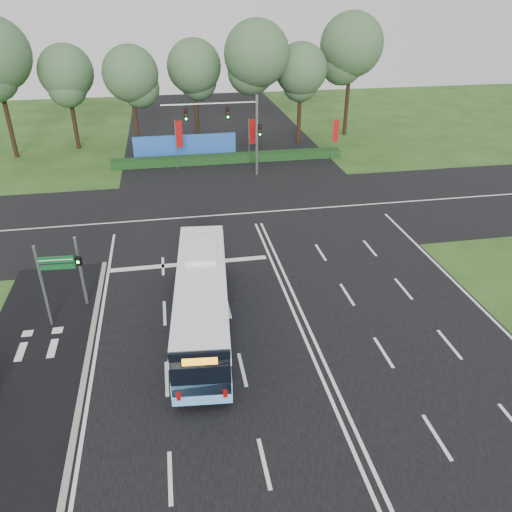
# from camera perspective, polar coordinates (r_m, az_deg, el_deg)

# --- Properties ---
(ground) EXTENTS (120.00, 120.00, 0.00)m
(ground) POSITION_cam_1_polar(r_m,az_deg,el_deg) (27.02, 3.74, -5.16)
(ground) COLOR #254A18
(ground) RESTS_ON ground
(road_main) EXTENTS (20.00, 120.00, 0.04)m
(road_main) POSITION_cam_1_polar(r_m,az_deg,el_deg) (27.01, 3.74, -5.13)
(road_main) COLOR black
(road_main) RESTS_ON ground
(road_cross) EXTENTS (120.00, 14.00, 0.05)m
(road_cross) POSITION_cam_1_polar(r_m,az_deg,el_deg) (37.37, -0.59, 4.92)
(road_cross) COLOR black
(road_cross) RESTS_ON ground
(bike_path) EXTENTS (5.00, 18.00, 0.06)m
(bike_path) POSITION_cam_1_polar(r_m,az_deg,el_deg) (24.91, -24.19, -11.27)
(bike_path) COLOR black
(bike_path) RESTS_ON ground
(kerb_strip) EXTENTS (0.25, 18.00, 0.12)m
(kerb_strip) POSITION_cam_1_polar(r_m,az_deg,el_deg) (24.35, -18.66, -10.98)
(kerb_strip) COLOR gray
(kerb_strip) RESTS_ON ground
(city_bus) EXTENTS (3.40, 11.55, 3.27)m
(city_bus) POSITION_cam_1_polar(r_m,az_deg,el_deg) (24.18, -6.16, -5.07)
(city_bus) COLOR #6BB5F9
(city_bus) RESTS_ON ground
(pedestrian_signal) EXTENTS (0.37, 0.44, 3.99)m
(pedestrian_signal) POSITION_cam_1_polar(r_m,az_deg,el_deg) (27.05, -19.44, -1.45)
(pedestrian_signal) COLOR gray
(pedestrian_signal) RESTS_ON ground
(street_sign) EXTENTS (1.74, 0.20, 4.47)m
(street_sign) POSITION_cam_1_polar(r_m,az_deg,el_deg) (25.65, -22.62, -2.23)
(street_sign) COLOR gray
(street_sign) RESTS_ON ground
(banner_flag_left) EXTENTS (0.65, 0.23, 4.52)m
(banner_flag_left) POSITION_cam_1_polar(r_m,az_deg,el_deg) (46.76, -8.87, 13.25)
(banner_flag_left) COLOR gray
(banner_flag_left) RESTS_ON ground
(banner_flag_mid) EXTENTS (0.63, 0.14, 4.30)m
(banner_flag_mid) POSITION_cam_1_polar(r_m,az_deg,el_deg) (47.78, -0.54, 13.73)
(banner_flag_mid) COLOR gray
(banner_flag_mid) RESTS_ON ground
(banner_flag_right) EXTENTS (0.58, 0.10, 3.91)m
(banner_flag_right) POSITION_cam_1_polar(r_m,az_deg,el_deg) (49.81, 9.01, 13.72)
(banner_flag_right) COLOR gray
(banner_flag_right) RESTS_ON ground
(traffic_light_gantry) EXTENTS (8.41, 0.28, 7.00)m
(traffic_light_gantry) POSITION_cam_1_polar(r_m,az_deg,el_deg) (43.92, -2.28, 14.89)
(traffic_light_gantry) COLOR gray
(traffic_light_gantry) RESTS_ON ground
(hedge) EXTENTS (22.00, 1.20, 0.80)m
(hedge) POSITION_cam_1_polar(r_m,az_deg,el_deg) (48.85, -3.12, 11.08)
(hedge) COLOR #133413
(hedge) RESTS_ON ground
(blue_hoarding) EXTENTS (10.00, 0.30, 2.20)m
(blue_hoarding) POSITION_cam_1_polar(r_m,az_deg,el_deg) (50.74, -8.11, 12.33)
(blue_hoarding) COLOR blue
(blue_hoarding) RESTS_ON ground
(eucalyptus_row) EXTENTS (41.58, 9.65, 12.89)m
(eucalyptus_row) POSITION_cam_1_polar(r_m,az_deg,el_deg) (53.02, -7.13, 21.44)
(eucalyptus_row) COLOR black
(eucalyptus_row) RESTS_ON ground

